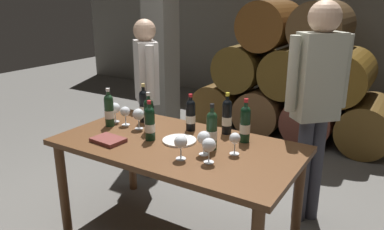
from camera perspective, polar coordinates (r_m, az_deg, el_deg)
name	(u,v)px	position (r m, az deg, el deg)	size (l,w,h in m)	color
cellar_back_wall	(327,19)	(6.35, 19.94, 13.71)	(10.00, 0.24, 2.80)	slate
barrel_stack	(292,80)	(4.90, 15.01, 5.23)	(2.49, 0.90, 1.69)	brown
stone_pillar	(161,35)	(4.49, -4.83, 12.13)	(0.32, 0.32, 2.60)	slate
dining_table	(177,155)	(2.64, -2.30, -6.13)	(1.70, 0.90, 0.76)	brown
wine_bottle_0	(191,115)	(2.80, -0.21, 0.06)	(0.07, 0.07, 0.28)	black
wine_bottle_1	(227,116)	(2.75, 5.37, -0.18)	(0.07, 0.07, 0.31)	black
wine_bottle_2	(144,105)	(3.02, -7.39, 1.45)	(0.07, 0.07, 0.32)	black
wine_bottle_3	(245,124)	(2.60, 8.13, -1.30)	(0.07, 0.07, 0.31)	black
wine_bottle_4	(150,123)	(2.63, -6.48, -1.23)	(0.07, 0.07, 0.29)	black
wine_bottle_5	(109,110)	(2.97, -12.58, 0.78)	(0.07, 0.07, 0.30)	#19381E
wine_bottle_6	(149,115)	(2.79, -6.63, 0.01)	(0.07, 0.07, 0.31)	black
wine_bottle_7	(212,130)	(2.46, 3.04, -2.30)	(0.07, 0.07, 0.31)	#19381E
wine_glass_0	(209,146)	(2.26, 2.62, -4.69)	(0.09, 0.09, 0.16)	white
wine_glass_1	(204,138)	(2.37, 1.84, -3.59)	(0.09, 0.09, 0.16)	white
wine_glass_2	(181,143)	(2.31, -1.74, -4.25)	(0.08, 0.08, 0.16)	white
wine_glass_3	(125,112)	(2.97, -10.20, 0.44)	(0.08, 0.08, 0.15)	white
wine_glass_4	(115,109)	(3.05, -11.74, 0.98)	(0.09, 0.09, 0.16)	white
wine_glass_5	(138,115)	(2.86, -8.21, 0.03)	(0.09, 0.09, 0.16)	white
wine_glass_6	(235,139)	(2.40, 6.58, -3.69)	(0.07, 0.07, 0.15)	white
tasting_notebook	(108,140)	(2.68, -12.70, -3.76)	(0.22, 0.16, 0.03)	brown
serving_plate	(179,140)	(2.63, -2.02, -3.91)	(0.24, 0.24, 0.01)	white
sommelier_presenting	(317,95)	(2.90, 18.56, 2.99)	(0.37, 0.37, 1.72)	#383842
taster_seated_left	(147,86)	(3.58, -6.96, 4.48)	(0.39, 0.35, 1.54)	#383842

